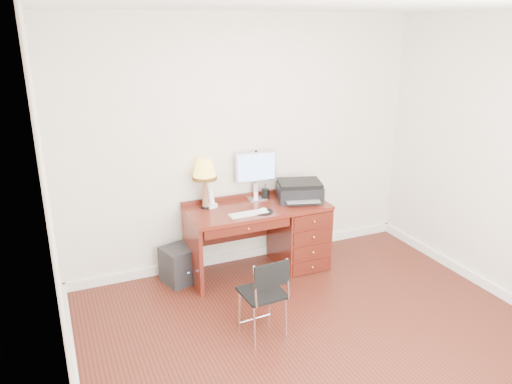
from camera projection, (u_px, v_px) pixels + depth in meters
name	position (u px, v px, depth m)	size (l,w,h in m)	color
ground	(323.00, 340.00, 4.29)	(4.00, 4.00, 0.00)	#3A140D
room_shell	(289.00, 300.00, 4.82)	(4.00, 4.00, 4.00)	silver
desk	(284.00, 231.00, 5.50)	(1.50, 0.67, 0.75)	maroon
monitor	(256.00, 170.00, 5.40)	(0.46, 0.16, 0.53)	silver
keyboard	(249.00, 214.00, 5.05)	(0.41, 0.12, 0.02)	white
mouse_pad	(263.00, 211.00, 5.11)	(0.21, 0.21, 0.04)	black
printer	(299.00, 191.00, 5.43)	(0.56, 0.49, 0.21)	black
leg_lamp	(205.00, 172.00, 5.10)	(0.26, 0.26, 0.53)	black
phone	(211.00, 202.00, 5.22)	(0.12, 0.12, 0.20)	white
pen_cup	(265.00, 194.00, 5.48)	(0.09, 0.09, 0.11)	black
chair	(265.00, 290.00, 4.20)	(0.37, 0.37, 0.75)	black
equipment_box	(180.00, 265.00, 5.21)	(0.33, 0.33, 0.38)	black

